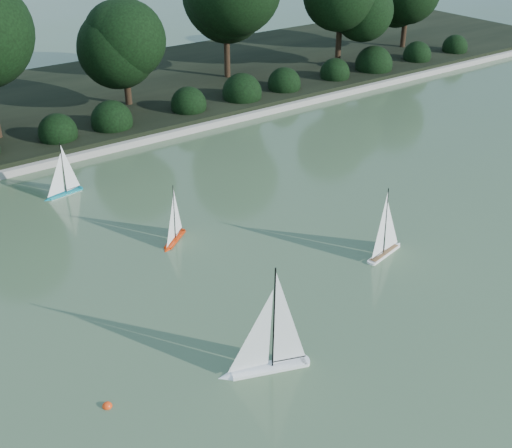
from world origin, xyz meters
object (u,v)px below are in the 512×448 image
object	(u,v)px
sailboat_teal	(61,187)
race_buoy	(107,406)
sailboat_orange	(173,233)
sailboat_white_b	(387,243)
sailboat_white_a	(262,354)

from	to	relation	value
sailboat_teal	race_buoy	size ratio (longest dim) A/B	9.79
sailboat_orange	sailboat_teal	size ratio (longest dim) A/B	0.95
sailboat_orange	race_buoy	distance (m)	4.48
sailboat_white_b	race_buoy	xyz separation A→B (m)	(-6.05, -0.63, -0.23)
sailboat_white_b	race_buoy	bearing A→B (deg)	-174.02
sailboat_white_a	sailboat_orange	distance (m)	4.12
race_buoy	sailboat_white_a	bearing A→B (deg)	-16.78
sailboat_teal	sailboat_orange	bearing A→B (deg)	-72.56
race_buoy	sailboat_white_b	bearing A→B (deg)	5.98
sailboat_white_b	sailboat_teal	world-z (taller)	sailboat_white_b
sailboat_teal	sailboat_white_b	bearing A→B (deg)	-55.50
sailboat_white_b	sailboat_white_a	bearing A→B (deg)	-161.76
sailboat_white_a	sailboat_white_b	distance (m)	4.10
sailboat_white_a	race_buoy	distance (m)	2.27
sailboat_orange	sailboat_teal	bearing A→B (deg)	107.44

